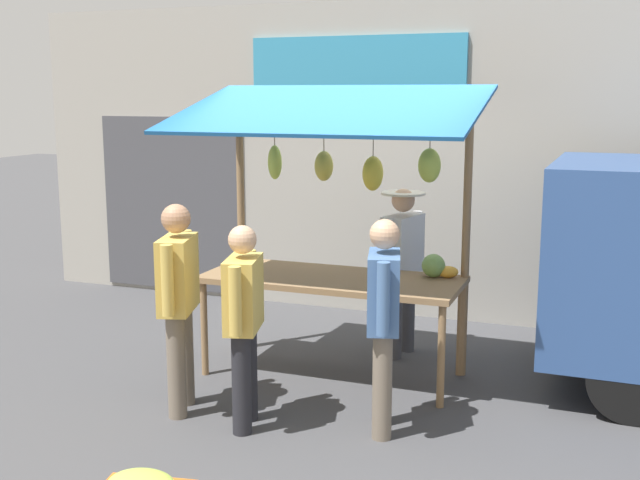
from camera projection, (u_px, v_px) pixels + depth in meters
ground_plane at (332, 374)px, 6.93m from camera, size 40.00×40.00×0.00m
street_backdrop at (395, 161)px, 8.66m from camera, size 9.00×0.30×3.40m
market_stall at (338, 199)px, 6.67m from camera, size 2.50×1.46×2.50m
vendor_with_sunhat at (402, 259)px, 7.31m from camera, size 0.41×0.66×1.57m
shopper_in_striped_shirt at (384, 312)px, 5.61m from camera, size 0.34×0.66×1.56m
shopper_with_ponytail at (178, 294)px, 5.98m from camera, size 0.35×0.67×1.62m
shopper_with_shopping_bag at (244, 314)px, 5.70m from camera, size 0.33×0.64×1.51m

